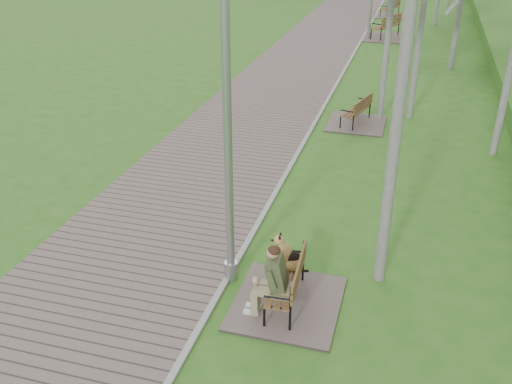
% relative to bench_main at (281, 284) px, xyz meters
% --- Properties ---
extents(ground, '(120.00, 120.00, 0.00)m').
position_rel_bench_main_xyz_m(ground, '(-0.99, 0.30, -0.38)').
color(ground, '#2E6B1D').
rests_on(ground, ground).
extents(walkway, '(3.50, 67.00, 0.04)m').
position_rel_bench_main_xyz_m(walkway, '(-2.74, 21.80, -0.36)').
color(walkway, '#70605B').
rests_on(walkway, ground).
extents(kerb, '(0.10, 67.00, 0.05)m').
position_rel_bench_main_xyz_m(kerb, '(-0.99, 21.80, -0.36)').
color(kerb, '#999993').
rests_on(kerb, ground).
extents(bench_main, '(1.58, 1.76, 1.38)m').
position_rel_bench_main_xyz_m(bench_main, '(0.00, 0.00, 0.00)').
color(bench_main, '#70605B').
rests_on(bench_main, ground).
extents(bench_second, '(1.53, 1.70, 0.94)m').
position_rel_bench_main_xyz_m(bench_second, '(0.08, 8.21, -0.21)').
color(bench_second, '#70605B').
rests_on(bench_second, ground).
extents(bench_third, '(2.04, 2.27, 1.25)m').
position_rel_bench_main_xyz_m(bench_third, '(-0.06, 19.69, -0.15)').
color(bench_third, '#70605B').
rests_on(bench_third, ground).
extents(bench_far, '(1.68, 1.86, 1.03)m').
position_rel_bench_main_xyz_m(bench_far, '(-0.26, 25.24, -0.19)').
color(bench_far, '#70605B').
rests_on(bench_far, ground).
extents(lamp_post_near, '(0.21, 0.21, 5.46)m').
position_rel_bench_main_xyz_m(lamp_post_near, '(-0.93, 0.43, 2.17)').
color(lamp_post_near, '#95989D').
rests_on(lamp_post_near, ground).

